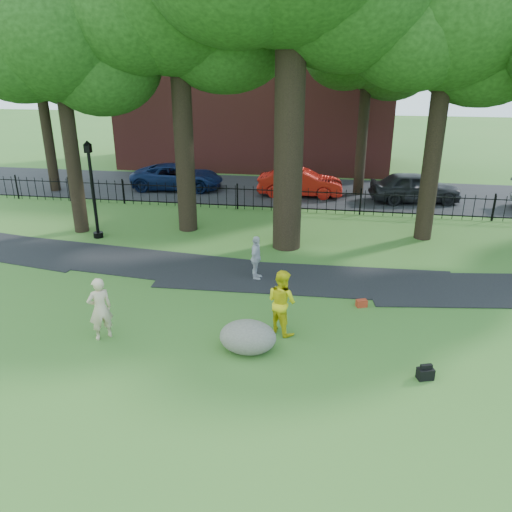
% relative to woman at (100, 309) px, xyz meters
% --- Properties ---
extents(ground, '(120.00, 120.00, 0.00)m').
position_rel_woman_xyz_m(ground, '(4.06, 0.79, -0.87)').
color(ground, '#366B25').
rests_on(ground, ground).
extents(footpath, '(36.07, 3.85, 0.03)m').
position_rel_woman_xyz_m(footpath, '(5.06, 4.69, -0.87)').
color(footpath, black).
rests_on(footpath, ground).
extents(street, '(80.00, 7.00, 0.02)m').
position_rel_woman_xyz_m(street, '(4.06, 16.79, -0.87)').
color(street, black).
rests_on(street, ground).
extents(iron_fence, '(44.00, 0.04, 1.20)m').
position_rel_woman_xyz_m(iron_fence, '(4.06, 12.79, -0.27)').
color(iron_fence, black).
rests_on(iron_fence, ground).
extents(brick_building, '(18.00, 8.00, 12.00)m').
position_rel_woman_xyz_m(brick_building, '(0.06, 24.79, 5.13)').
color(brick_building, maroon).
rests_on(brick_building, ground).
extents(tree_row, '(26.82, 7.96, 12.42)m').
position_rel_woman_xyz_m(tree_row, '(4.58, 9.19, 7.28)').
color(tree_row, black).
rests_on(tree_row, ground).
extents(woman, '(0.75, 0.74, 1.74)m').
position_rel_woman_xyz_m(woman, '(0.00, 0.00, 0.00)').
color(woman, beige).
rests_on(woman, ground).
extents(man, '(1.12, 1.08, 1.81)m').
position_rel_woman_xyz_m(man, '(4.66, 1.12, 0.03)').
color(man, yellow).
rests_on(man, ground).
extents(pedestrian, '(0.43, 0.92, 1.53)m').
position_rel_woman_xyz_m(pedestrian, '(3.39, 4.49, -0.11)').
color(pedestrian, '#B8B7BC').
rests_on(pedestrian, ground).
extents(boulder, '(1.58, 1.27, 0.85)m').
position_rel_woman_xyz_m(boulder, '(3.92, 0.06, -0.44)').
color(boulder, slate).
rests_on(boulder, ground).
extents(lamppost, '(0.40, 0.40, 4.02)m').
position_rel_woman_xyz_m(lamppost, '(-3.84, 7.61, 1.10)').
color(lamppost, black).
rests_on(lamppost, ground).
extents(backpack, '(0.42, 0.33, 0.28)m').
position_rel_woman_xyz_m(backpack, '(8.23, -0.50, -0.73)').
color(backpack, black).
rests_on(backpack, ground).
extents(red_bag, '(0.37, 0.30, 0.22)m').
position_rel_woman_xyz_m(red_bag, '(6.87, 2.99, -0.76)').
color(red_bag, '#A12E17').
rests_on(red_bag, ground).
extents(red_sedan, '(4.58, 1.67, 1.50)m').
position_rel_woman_xyz_m(red_sedan, '(3.92, 15.88, -0.12)').
color(red_sedan, '#B8170E').
rests_on(red_sedan, ground).
extents(navy_van, '(5.30, 2.70, 1.43)m').
position_rel_woman_xyz_m(navy_van, '(-3.15, 16.27, -0.15)').
color(navy_van, '#0D1C45').
rests_on(navy_van, ground).
extents(grey_car, '(4.81, 2.49, 1.56)m').
position_rel_woman_xyz_m(grey_car, '(9.91, 15.64, -0.09)').
color(grey_car, black).
rests_on(grey_car, ground).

